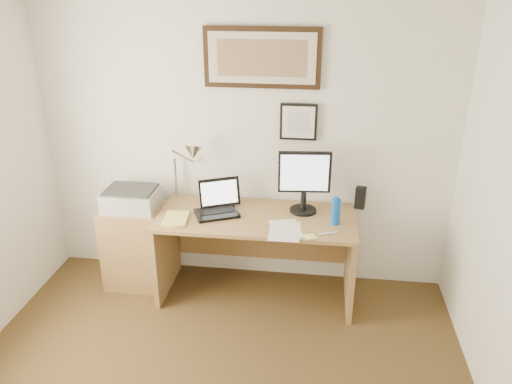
% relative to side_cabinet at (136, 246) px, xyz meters
% --- Properties ---
extents(wall_back, '(3.50, 0.02, 2.50)m').
position_rel_side_cabinet_xyz_m(wall_back, '(0.92, 0.32, 0.89)').
color(wall_back, white).
rests_on(wall_back, ground).
extents(side_cabinet, '(0.50, 0.40, 0.73)m').
position_rel_side_cabinet_xyz_m(side_cabinet, '(0.00, 0.00, 0.00)').
color(side_cabinet, olive).
rests_on(side_cabinet, floor).
extents(water_bottle, '(0.07, 0.07, 0.21)m').
position_rel_side_cabinet_xyz_m(water_bottle, '(1.70, -0.10, 0.49)').
color(water_bottle, '#0E52B6').
rests_on(water_bottle, desk).
extents(bottle_cap, '(0.04, 0.04, 0.02)m').
position_rel_side_cabinet_xyz_m(bottle_cap, '(1.70, -0.10, 0.60)').
color(bottle_cap, '#0E52B6').
rests_on(bottle_cap, water_bottle).
extents(speaker, '(0.10, 0.09, 0.18)m').
position_rel_side_cabinet_xyz_m(speaker, '(1.91, 0.22, 0.48)').
color(speaker, black).
rests_on(speaker, desk).
extents(paper_sheet_a, '(0.23, 0.33, 0.00)m').
position_rel_side_cabinet_xyz_m(paper_sheet_a, '(1.32, -0.28, 0.39)').
color(paper_sheet_a, white).
rests_on(paper_sheet_a, desk).
extents(paper_sheet_b, '(0.30, 0.36, 0.00)m').
position_rel_side_cabinet_xyz_m(paper_sheet_b, '(1.32, -0.24, 0.39)').
color(paper_sheet_b, white).
rests_on(paper_sheet_b, desk).
extents(sticky_pad, '(0.11, 0.11, 0.01)m').
position_rel_side_cabinet_xyz_m(sticky_pad, '(1.51, -0.36, 0.39)').
color(sticky_pad, '#F9F976').
rests_on(sticky_pad, desk).
extents(marker_pen, '(0.14, 0.06, 0.02)m').
position_rel_side_cabinet_xyz_m(marker_pen, '(1.65, -0.29, 0.39)').
color(marker_pen, white).
rests_on(marker_pen, desk).
extents(book, '(0.22, 0.28, 0.02)m').
position_rel_side_cabinet_xyz_m(book, '(0.35, -0.21, 0.39)').
color(book, '#E4D56B').
rests_on(book, desk).
extents(desk, '(1.60, 0.70, 0.75)m').
position_rel_side_cabinet_xyz_m(desk, '(1.07, 0.04, 0.15)').
color(desk, olive).
rests_on(desk, floor).
extents(laptop, '(0.41, 0.42, 0.26)m').
position_rel_side_cabinet_xyz_m(laptop, '(0.75, -0.02, 0.44)').
color(laptop, black).
rests_on(laptop, desk).
extents(lcd_monitor, '(0.42, 0.22, 0.52)m').
position_rel_side_cabinet_xyz_m(lcd_monitor, '(1.44, 0.08, 0.68)').
color(lcd_monitor, black).
rests_on(lcd_monitor, desk).
extents(printer, '(0.44, 0.34, 0.18)m').
position_rel_side_cabinet_xyz_m(printer, '(0.01, 0.01, 0.45)').
color(printer, '#A2A2A5').
rests_on(printer, side_cabinet).
extents(desk_lamp, '(0.29, 0.27, 0.53)m').
position_rel_side_cabinet_xyz_m(desk_lamp, '(0.51, 0.13, 0.82)').
color(desk_lamp, silver).
rests_on(desk_lamp, desk).
extents(picture_large, '(0.92, 0.04, 0.47)m').
position_rel_side_cabinet_xyz_m(picture_large, '(1.07, 0.29, 1.59)').
color(picture_large, black).
rests_on(picture_large, wall_back).
extents(picture_small, '(0.30, 0.03, 0.30)m').
position_rel_side_cabinet_xyz_m(picture_small, '(1.37, 0.29, 1.09)').
color(picture_small, black).
rests_on(picture_small, wall_back).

